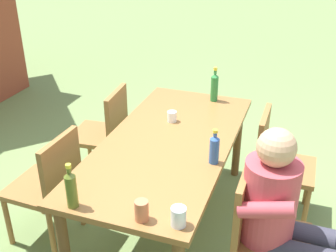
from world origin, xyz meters
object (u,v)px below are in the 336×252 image
Objects in this scene: chair_near_right at (276,160)px; chair_far_right at (105,130)px; dining_table at (168,151)px; person_in_white_shirt at (282,212)px; cup_glass at (179,217)px; chair_far_left at (50,183)px; cup_white at (172,116)px; bottle_green at (214,87)px; bottle_olive at (71,189)px; cup_terracotta at (142,210)px; bottle_blue at (214,149)px; chair_near_left at (260,230)px.

chair_near_right is 1.49m from chair_far_right.
person_in_white_shirt is at bearing -116.51° from dining_table.
cup_glass is at bearing 162.81° from chair_near_right.
dining_table is 1.60× the size of person_in_white_shirt.
chair_far_left and chair_far_right have the same top height.
chair_far_left is at bearing 137.95° from cup_white.
bottle_green is 1.11× the size of bottle_olive.
cup_glass is (-0.41, 0.50, 0.14)m from person_in_white_shirt.
dining_table is at bearing 63.49° from person_in_white_shirt.
bottle_green reaches higher than cup_terracotta.
person_in_white_shirt is 0.57m from bottle_blue.
chair_near_right is at bearing -60.16° from chair_far_left.
bottle_blue is at bearing 148.68° from chair_near_right.
bottle_blue reaches higher than chair_near_left.
chair_far_right is 1.33m from bottle_blue.
chair_far_left reaches higher than cup_white.
person_in_white_shirt is at bearing -67.56° from bottle_olive.
chair_near_left is 0.64m from cup_glass.
cup_white is (0.74, -0.67, 0.30)m from chair_far_left.
bottle_blue is (0.25, 0.36, 0.36)m from chair_near_left.
person_in_white_shirt is 10.00× the size of cup_terracotta.
chair_near_left is 1.14m from cup_white.
chair_far_left is 8.03× the size of cup_glass.
dining_table is at bearing 10.31° from cup_terracotta.
person_in_white_shirt is at bearing -149.99° from bottle_green.
chair_near_left reaches higher than dining_table.
bottle_blue is at bearing -118.37° from chair_far_right.
bottle_green reaches higher than chair_near_left.
chair_far_left is 1.04m from cup_white.
person_in_white_shirt is 1.45m from bottle_green.
chair_far_right is at bearing 60.04° from chair_near_left.
bottle_blue is 0.67m from cup_white.
chair_near_right is (0.43, -0.74, -0.17)m from dining_table.
bottle_blue is at bearing 55.46° from chair_near_left.
chair_far_right is (0.86, 0.00, 0.00)m from chair_far_left.
chair_near_right and chair_far_left have the same top height.
chair_near_left and chair_far_left have the same top height.
bottle_green is (0.39, 0.61, 0.39)m from chair_near_right.
chair_far_left is at bearing 102.74° from bottle_blue.
cup_white is at bearing 48.11° from chair_near_left.
chair_near_right is 10.48× the size of cup_white.
dining_table is at bearing -15.76° from bottle_olive.
cup_terracotta is at bearing -86.86° from bottle_olive.
chair_near_left is 0.57m from bottle_blue.
bottle_olive is (-1.31, 0.99, 0.37)m from chair_near_right.
chair_far_right is (0.86, 1.49, 0.00)m from chair_near_left.
cup_white is (0.31, 0.08, 0.12)m from dining_table.
chair_near_right reaches higher than cup_white.
chair_near_right is 0.79m from bottle_blue.
chair_far_left is at bearing 119.93° from dining_table.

